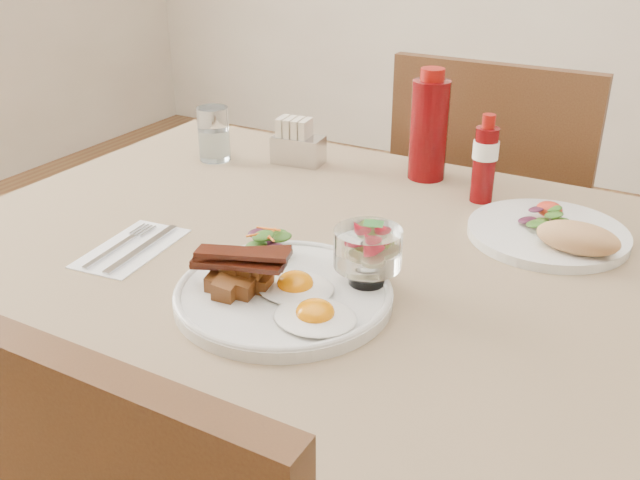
% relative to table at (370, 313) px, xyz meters
% --- Properties ---
extents(table, '(1.33, 0.88, 0.75)m').
position_rel_table_xyz_m(table, '(0.00, 0.00, 0.00)').
color(table, '#55361A').
rests_on(table, ground).
extents(chair_far, '(0.42, 0.42, 0.93)m').
position_rel_table_xyz_m(chair_far, '(0.00, 0.66, -0.14)').
color(chair_far, '#55361A').
rests_on(chair_far, ground).
extents(main_plate, '(0.28, 0.28, 0.02)m').
position_rel_table_xyz_m(main_plate, '(-0.05, -0.16, 0.10)').
color(main_plate, silver).
rests_on(main_plate, table).
extents(fried_eggs, '(0.16, 0.15, 0.03)m').
position_rel_table_xyz_m(fried_eggs, '(-0.01, -0.18, 0.11)').
color(fried_eggs, white).
rests_on(fried_eggs, main_plate).
extents(bacon_potato_pile, '(0.14, 0.09, 0.06)m').
position_rel_table_xyz_m(bacon_potato_pile, '(-0.10, -0.19, 0.13)').
color(bacon_potato_pile, brown).
rests_on(bacon_potato_pile, main_plate).
extents(side_salad, '(0.08, 0.07, 0.04)m').
position_rel_table_xyz_m(side_salad, '(-0.12, -0.09, 0.12)').
color(side_salad, '#1F4813').
rests_on(side_salad, main_plate).
extents(fruit_cup, '(0.09, 0.09, 0.09)m').
position_rel_table_xyz_m(fruit_cup, '(0.03, -0.09, 0.15)').
color(fruit_cup, white).
rests_on(fruit_cup, main_plate).
extents(second_plate, '(0.24, 0.24, 0.06)m').
position_rel_table_xyz_m(second_plate, '(0.21, 0.18, 0.10)').
color(second_plate, silver).
rests_on(second_plate, table).
extents(ketchup_bottle, '(0.08, 0.08, 0.20)m').
position_rel_table_xyz_m(ketchup_bottle, '(-0.06, 0.35, 0.18)').
color(ketchup_bottle, '#590507').
rests_on(ketchup_bottle, table).
extents(hot_sauce_bottle, '(0.05, 0.05, 0.15)m').
position_rel_table_xyz_m(hot_sauce_bottle, '(0.07, 0.29, 0.16)').
color(hot_sauce_bottle, '#590507').
rests_on(hot_sauce_bottle, table).
extents(sugar_caddy, '(0.10, 0.06, 0.09)m').
position_rel_table_xyz_m(sugar_caddy, '(-0.30, 0.30, 0.13)').
color(sugar_caddy, '#BBBABF').
rests_on(sugar_caddy, table).
extents(water_glass, '(0.06, 0.06, 0.10)m').
position_rel_table_xyz_m(water_glass, '(-0.46, 0.24, 0.13)').
color(water_glass, white).
rests_on(water_glass, table).
extents(napkin_cutlery, '(0.11, 0.18, 0.01)m').
position_rel_table_xyz_m(napkin_cutlery, '(-0.32, -0.14, 0.09)').
color(napkin_cutlery, white).
rests_on(napkin_cutlery, table).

